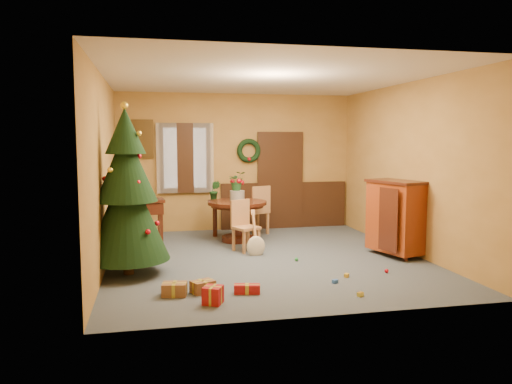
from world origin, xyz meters
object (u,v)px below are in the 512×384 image
object	(u,v)px
dining_table	(237,213)
chair_near	(244,224)
writing_desk	(138,211)
sideboard	(395,216)
christmas_tree	(127,194)

from	to	relation	value
dining_table	chair_near	bearing A→B (deg)	-91.90
writing_desk	dining_table	bearing A→B (deg)	-3.03
dining_table	sideboard	world-z (taller)	sideboard
writing_desk	sideboard	world-z (taller)	sideboard
christmas_tree	writing_desk	world-z (taller)	christmas_tree
chair_near	sideboard	world-z (taller)	sideboard
christmas_tree	dining_table	bearing A→B (deg)	45.77
chair_near	christmas_tree	bearing A→B (deg)	-148.35
chair_near	christmas_tree	world-z (taller)	christmas_tree
dining_table	writing_desk	world-z (taller)	writing_desk
chair_near	sideboard	size ratio (longest dim) A/B	0.70
dining_table	writing_desk	xyz separation A→B (m)	(-1.84, 0.10, 0.09)
dining_table	chair_near	distance (m)	0.81
dining_table	christmas_tree	world-z (taller)	christmas_tree
writing_desk	sideboard	distance (m)	4.58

